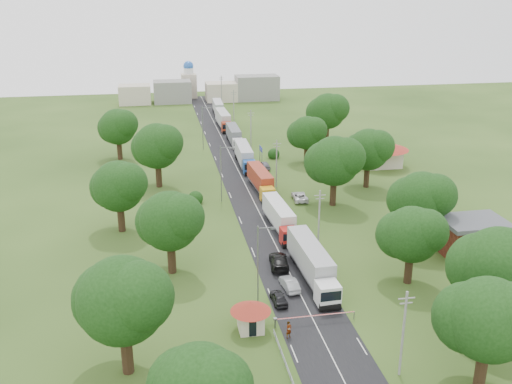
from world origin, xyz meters
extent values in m
plane|color=#284216|center=(0.00, 0.00, 0.00)|extent=(260.00, 260.00, 0.00)
cube|color=black|center=(0.00, 20.00, 0.00)|extent=(8.00, 200.00, 0.04)
cylinder|color=slate|center=(-4.50, -25.00, 0.55)|extent=(0.20, 0.20, 1.10)
cube|color=slate|center=(-4.50, -25.00, 1.05)|extent=(0.35, 0.35, 0.25)
cylinder|color=red|center=(0.00, -25.00, 1.00)|extent=(9.00, 0.12, 0.12)
cylinder|color=slate|center=(4.50, -25.00, 0.50)|extent=(0.10, 0.10, 1.00)
cube|color=beige|center=(-7.20, -25.00, 1.20)|extent=(2.60, 2.60, 2.40)
cone|color=maroon|center=(-7.20, -25.00, 2.90)|extent=(4.40, 4.40, 1.10)
cube|color=black|center=(-5.89, -25.00, 1.40)|extent=(0.02, 1.20, 0.90)
cube|color=black|center=(-7.20, -26.31, 1.00)|extent=(0.80, 0.02, 1.90)
cylinder|color=slate|center=(5.20, 33.80, 2.00)|extent=(0.12, 0.12, 4.00)
cylinder|color=slate|center=(5.20, 36.20, 2.00)|extent=(0.12, 0.12, 4.00)
cube|color=#162099|center=(5.20, 35.00, 3.60)|extent=(0.06, 3.00, 1.00)
cube|color=silver|center=(5.20, 35.00, 3.60)|extent=(0.07, 3.10, 0.06)
cylinder|color=gray|center=(5.50, -35.00, 4.50)|extent=(0.24, 0.24, 9.00)
cube|color=gray|center=(5.50, -35.00, 8.30)|extent=(1.60, 0.10, 0.10)
cube|color=gray|center=(5.50, -35.00, 7.80)|extent=(1.20, 0.10, 0.10)
cylinder|color=gray|center=(5.50, -7.00, 4.50)|extent=(0.24, 0.24, 9.00)
cube|color=gray|center=(5.50, -7.00, 8.30)|extent=(1.60, 0.10, 0.10)
cube|color=gray|center=(5.50, -7.00, 7.80)|extent=(1.20, 0.10, 0.10)
cylinder|color=gray|center=(5.50, 21.00, 4.50)|extent=(0.24, 0.24, 9.00)
cube|color=gray|center=(5.50, 21.00, 8.30)|extent=(1.60, 0.10, 0.10)
cube|color=gray|center=(5.50, 21.00, 7.80)|extent=(1.20, 0.10, 0.10)
cylinder|color=gray|center=(5.50, 49.00, 4.50)|extent=(0.24, 0.24, 9.00)
cube|color=gray|center=(5.50, 49.00, 8.30)|extent=(1.60, 0.10, 0.10)
cube|color=gray|center=(5.50, 49.00, 7.80)|extent=(1.20, 0.10, 0.10)
cylinder|color=gray|center=(5.50, 77.00, 4.50)|extent=(0.24, 0.24, 9.00)
cube|color=gray|center=(5.50, 77.00, 8.30)|extent=(1.60, 0.10, 0.10)
cube|color=gray|center=(5.50, 77.00, 7.80)|extent=(1.20, 0.10, 0.10)
cylinder|color=gray|center=(5.50, 105.00, 4.50)|extent=(0.24, 0.24, 9.00)
cube|color=gray|center=(5.50, 105.00, 8.30)|extent=(1.60, 0.10, 0.10)
cube|color=gray|center=(5.50, 105.00, 7.80)|extent=(1.20, 0.10, 0.10)
cylinder|color=slate|center=(-5.50, -20.00, 5.00)|extent=(0.16, 0.16, 10.00)
cube|color=slate|center=(-4.60, -20.00, 9.70)|extent=(1.80, 0.10, 0.10)
cube|color=slate|center=(-3.80, -20.00, 9.55)|extent=(0.50, 0.22, 0.15)
cylinder|color=slate|center=(-5.50, 15.00, 5.00)|extent=(0.16, 0.16, 10.00)
cube|color=slate|center=(-4.60, 15.00, 9.70)|extent=(1.80, 0.10, 0.10)
cube|color=slate|center=(-3.80, 15.00, 9.55)|extent=(0.50, 0.22, 0.15)
cylinder|color=slate|center=(-5.50, 50.00, 5.00)|extent=(0.16, 0.16, 10.00)
cube|color=slate|center=(-4.60, 50.00, 9.70)|extent=(1.80, 0.10, 0.10)
cube|color=slate|center=(-3.80, 50.00, 9.55)|extent=(0.50, 0.22, 0.15)
cylinder|color=#382616|center=(12.00, -38.00, 2.10)|extent=(1.08, 1.08, 4.20)
sphere|color=black|center=(12.00, -38.00, 7.22)|extent=(7.70, 7.70, 7.70)
sphere|color=black|center=(13.38, -39.10, 8.05)|extent=(6.05, 6.05, 6.05)
sphere|color=black|center=(10.90, -36.62, 6.67)|extent=(6.60, 6.60, 6.60)
cylinder|color=#382616|center=(18.00, -30.00, 2.27)|extent=(1.12, 1.12, 4.55)
sphere|color=black|center=(18.00, -30.00, 7.85)|extent=(8.40, 8.40, 8.40)
sphere|color=black|center=(16.80, -28.50, 7.25)|extent=(7.20, 7.20, 7.20)
cylinder|color=#382616|center=(14.00, -18.00, 1.92)|extent=(1.04, 1.04, 3.85)
sphere|color=black|center=(14.00, -18.00, 6.60)|extent=(7.00, 7.00, 7.00)
sphere|color=black|center=(15.25, -19.00, 7.35)|extent=(5.50, 5.50, 5.50)
sphere|color=black|center=(13.00, -16.75, 6.10)|extent=(6.00, 6.00, 6.00)
cylinder|color=#382616|center=(20.00, -8.00, 2.10)|extent=(1.08, 1.08, 4.20)
sphere|color=black|center=(20.00, -8.00, 7.22)|extent=(7.70, 7.70, 7.70)
sphere|color=black|center=(21.38, -9.10, 8.05)|extent=(6.05, 6.05, 6.05)
sphere|color=black|center=(18.90, -6.62, 6.67)|extent=(6.60, 6.60, 6.60)
cylinder|color=#382616|center=(13.00, 10.00, 2.27)|extent=(1.12, 1.12, 4.55)
sphere|color=black|center=(13.00, 10.00, 7.85)|extent=(8.40, 8.40, 8.40)
sphere|color=black|center=(14.50, 8.80, 8.75)|extent=(6.60, 6.60, 6.60)
sphere|color=black|center=(11.80, 11.50, 7.25)|extent=(7.20, 7.20, 7.20)
cylinder|color=#382616|center=(22.00, 18.00, 2.10)|extent=(1.08, 1.08, 4.20)
sphere|color=black|center=(22.00, 18.00, 7.22)|extent=(7.70, 7.70, 7.70)
sphere|color=black|center=(23.38, 16.90, 8.05)|extent=(6.05, 6.05, 6.05)
sphere|color=black|center=(20.90, 19.38, 6.67)|extent=(6.60, 6.60, 6.60)
cylinder|color=#382616|center=(15.00, 35.00, 1.92)|extent=(1.04, 1.04, 3.85)
sphere|color=black|center=(15.00, 35.00, 6.60)|extent=(7.00, 7.00, 7.00)
sphere|color=black|center=(16.25, 34.00, 7.35)|extent=(5.50, 5.50, 5.50)
sphere|color=black|center=(14.00, 36.25, 6.10)|extent=(6.00, 6.00, 6.00)
cylinder|color=#382616|center=(24.00, 50.00, 2.27)|extent=(1.12, 1.12, 4.55)
sphere|color=black|center=(24.00, 50.00, 7.85)|extent=(8.40, 8.40, 8.40)
sphere|color=black|center=(25.50, 48.80, 8.75)|extent=(6.60, 6.60, 6.60)
sphere|color=black|center=(22.80, 51.50, 7.25)|extent=(7.20, 7.20, 7.20)
cylinder|color=#382616|center=(-20.00, -30.00, 2.27)|extent=(1.12, 1.12, 4.55)
sphere|color=black|center=(-20.00, -30.00, 7.85)|extent=(8.40, 8.40, 8.40)
sphere|color=black|center=(-18.50, -31.20, 8.75)|extent=(6.60, 6.60, 6.60)
sphere|color=black|center=(-21.20, -28.50, 7.25)|extent=(7.20, 7.20, 7.20)
cylinder|color=#382616|center=(-15.00, -10.00, 2.10)|extent=(1.08, 1.08, 4.20)
sphere|color=black|center=(-15.00, -10.00, 7.22)|extent=(7.70, 7.70, 7.70)
sphere|color=black|center=(-13.62, -11.10, 8.05)|extent=(6.05, 6.05, 6.05)
sphere|color=black|center=(-16.10, -8.62, 6.67)|extent=(6.60, 6.60, 6.60)
cylinder|color=#382616|center=(-22.00, 5.00, 2.10)|extent=(1.08, 1.08, 4.20)
sphere|color=black|center=(-22.00, 5.00, 7.22)|extent=(7.70, 7.70, 7.70)
sphere|color=black|center=(-20.62, 3.90, 8.05)|extent=(6.05, 6.05, 6.05)
sphere|color=black|center=(-23.10, 6.38, 6.67)|extent=(6.60, 6.60, 6.60)
cylinder|color=#382616|center=(-16.00, 25.00, 2.27)|extent=(1.12, 1.12, 4.55)
sphere|color=black|center=(-16.00, 25.00, 7.85)|extent=(8.40, 8.40, 8.40)
sphere|color=black|center=(-14.50, 23.80, 8.75)|extent=(6.60, 6.60, 6.60)
sphere|color=black|center=(-17.20, 26.50, 7.25)|extent=(7.20, 7.20, 7.20)
cylinder|color=#382616|center=(-24.00, 45.00, 2.10)|extent=(1.08, 1.08, 4.20)
sphere|color=black|center=(-24.00, 45.00, 7.22)|extent=(7.70, 7.70, 7.70)
sphere|color=black|center=(-22.62, 43.90, 8.05)|extent=(6.05, 6.05, 6.05)
sphere|color=black|center=(-25.10, 46.38, 6.67)|extent=(6.60, 6.60, 6.60)
cube|color=maroon|center=(26.00, -12.00, 2.30)|extent=(8.00, 6.00, 4.60)
cube|color=#47494F|center=(26.00, -12.00, 4.90)|extent=(8.60, 6.60, 0.60)
cube|color=beige|center=(30.00, 30.00, 2.00)|extent=(7.00, 5.00, 4.00)
cone|color=maroon|center=(30.00, 30.00, 4.90)|extent=(10.08, 10.08, 1.80)
cube|color=gray|center=(-10.00, 110.00, 3.50)|extent=(12.00, 8.00, 7.00)
cube|color=beige|center=(6.00, 110.00, 3.00)|extent=(10.00, 8.00, 6.00)
cube|color=gray|center=(18.00, 110.00, 4.00)|extent=(14.00, 8.00, 8.00)
cube|color=beige|center=(-22.00, 110.00, 3.00)|extent=(10.00, 8.00, 6.00)
cube|color=beige|center=(-4.00, 118.00, 4.00)|extent=(5.00, 5.00, 8.00)
cylinder|color=silver|center=(-4.00, 118.00, 9.00)|extent=(3.20, 3.20, 2.00)
sphere|color=#2659B2|center=(-4.00, 118.00, 10.60)|extent=(3.40, 3.40, 3.40)
cube|color=white|center=(2.37, -21.74, 1.66)|extent=(2.65, 2.65, 2.68)
cube|color=black|center=(2.37, -23.04, 2.04)|extent=(2.46, 0.10, 1.18)
cube|color=slate|center=(2.37, -22.98, 0.59)|extent=(2.36, 0.32, 0.37)
cube|color=slate|center=(2.37, -14.25, 0.80)|extent=(2.84, 12.39, 0.32)
cube|color=#A3A3A8|center=(2.37, -13.92, 2.73)|extent=(3.07, 12.72, 3.21)
cylinder|color=black|center=(2.37, -22.71, 0.54)|extent=(2.52, 1.07, 1.07)
cylinder|color=black|center=(2.37, -20.78, 0.54)|extent=(2.52, 1.07, 1.07)
cylinder|color=black|center=(2.37, -10.50, 0.54)|extent=(2.52, 1.07, 1.07)
cylinder|color=black|center=(2.37, -8.89, 0.54)|extent=(2.52, 1.07, 1.07)
cube|color=#B41914|center=(1.82, -4.60, 1.47)|extent=(2.39, 2.39, 2.37)
cube|color=black|center=(1.82, -5.75, 1.80)|extent=(2.17, 0.14, 1.04)
cube|color=slate|center=(1.82, -5.69, 0.52)|extent=(2.09, 0.37, 0.33)
cube|color=slate|center=(1.82, 2.02, 0.71)|extent=(2.78, 10.99, 0.28)
cube|color=silver|center=(1.82, 2.31, 2.41)|extent=(2.99, 11.28, 2.84)
cylinder|color=black|center=(1.82, -5.45, 0.47)|extent=(2.22, 0.95, 0.95)
cylinder|color=black|center=(1.82, -3.75, 0.47)|extent=(2.22, 0.95, 0.95)
cylinder|color=black|center=(1.82, 5.33, 0.47)|extent=(2.22, 0.95, 0.95)
cylinder|color=black|center=(1.82, 6.75, 0.47)|extent=(2.22, 0.95, 0.95)
cube|color=gold|center=(2.26, 13.30, 1.47)|extent=(2.41, 2.41, 2.37)
cube|color=black|center=(2.26, 12.15, 1.80)|extent=(2.18, 0.15, 1.04)
cube|color=slate|center=(2.26, 12.21, 0.52)|extent=(2.10, 0.38, 0.33)
cube|color=slate|center=(2.26, 19.94, 0.71)|extent=(2.84, 11.03, 0.28)
cube|color=maroon|center=(2.26, 20.22, 2.42)|extent=(3.04, 11.32, 2.85)
cylinder|color=black|center=(2.26, 12.44, 0.47)|extent=(2.23, 0.95, 0.95)
cylinder|color=black|center=(2.26, 14.15, 0.47)|extent=(2.23, 0.95, 0.95)
cylinder|color=black|center=(2.26, 23.26, 0.47)|extent=(2.23, 0.95, 0.95)
cylinder|color=black|center=(2.26, 24.68, 0.47)|extent=(2.23, 0.95, 0.95)
cube|color=#194999|center=(1.85, 29.37, 1.56)|extent=(2.48, 2.48, 2.52)
cube|color=black|center=(1.85, 28.15, 1.92)|extent=(2.32, 0.08, 1.11)
cube|color=slate|center=(1.85, 28.21, 0.55)|extent=(2.22, 0.31, 0.35)
cube|color=slate|center=(1.85, 36.43, 0.76)|extent=(2.63, 11.66, 0.30)
cube|color=#B6B6BB|center=(1.85, 36.73, 2.57)|extent=(2.84, 11.96, 3.03)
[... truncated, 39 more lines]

